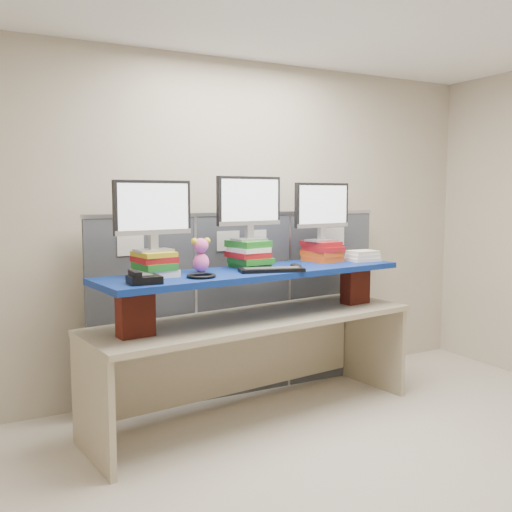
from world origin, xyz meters
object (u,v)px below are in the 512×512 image
desk_phone (143,279)px  monitor_center (249,204)px  monitor_left (153,211)px  keyboard (272,270)px  blue_board (256,272)px  desk (256,337)px  monitor_right (322,208)px

desk_phone → monitor_center: bearing=23.0°
monitor_left → keyboard: 0.93m
blue_board → keyboard: keyboard is taller
desk → blue_board: bearing=0.0°
monitor_right → keyboard: size_ratio=1.13×
monitor_right → blue_board: bearing=-170.9°
blue_board → monitor_left: (-0.77, 0.02, 0.46)m
desk → desk_phone: (-0.93, -0.26, 0.54)m
desk → keyboard: bearing=-81.8°
keyboard → monitor_center: bearing=112.3°
blue_board → keyboard: (0.04, -0.16, 0.04)m
blue_board → desk: bearing=0.0°
monitor_left → desk_phone: size_ratio=2.80×
monitor_center → desk_phone: monitor_center is taller
monitor_left → monitor_right: monitor_left is taller
monitor_right → desk_phone: 1.76m
monitor_left → desk_phone: bearing=-126.9°
monitor_left → monitor_right: 1.50m
monitor_left → monitor_right: size_ratio=1.00×
monitor_center → desk: bearing=-100.2°
keyboard → desk: bearing=120.1°
blue_board → monitor_center: (0.01, 0.12, 0.50)m
desk → blue_board: size_ratio=1.10×
monitor_right → desk_phone: size_ratio=2.80×
monitor_center → keyboard: 0.54m
desk → blue_board: (0.00, 0.00, 0.49)m
keyboard → monitor_left: bearing=-177.7°
desk → monitor_center: (0.01, 0.12, 0.98)m
monitor_center → desk_phone: 1.10m
blue_board → desk_phone: bearing=-171.8°
blue_board → monitor_left: 0.89m
monitor_center → monitor_right: monitor_center is taller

